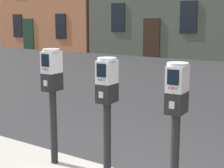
{
  "coord_description": "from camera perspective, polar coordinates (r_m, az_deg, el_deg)",
  "views": [
    {
      "loc": [
        2.08,
        -3.29,
        2.0
      ],
      "look_at": [
        -0.16,
        -0.0,
        1.27
      ],
      "focal_mm": 56.22,
      "sensor_mm": 36.0,
      "label": 1
    }
  ],
  "objects": [
    {
      "name": "parking_meter_end_of_row",
      "position": [
        3.58,
        10.43,
        -3.71
      ],
      "size": [
        0.23,
        0.26,
        1.45
      ],
      "rotation": [
        0.0,
        0.0,
        -1.52
      ],
      "color": "black",
      "rests_on": "sidewalk_slab"
    },
    {
      "name": "parking_meter_near_kerb",
      "position": [
        4.51,
        -9.69,
        -0.25
      ],
      "size": [
        0.23,
        0.26,
        1.51
      ],
      "rotation": [
        0.0,
        0.0,
        -1.52
      ],
      "color": "black",
      "rests_on": "sidewalk_slab"
    },
    {
      "name": "parking_meter_twin_adjacent",
      "position": [
        3.99,
        -0.82,
        -2.11
      ],
      "size": [
        0.23,
        0.26,
        1.45
      ],
      "rotation": [
        0.0,
        0.0,
        -1.52
      ],
      "color": "black",
      "rests_on": "sidewalk_slab"
    }
  ]
}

